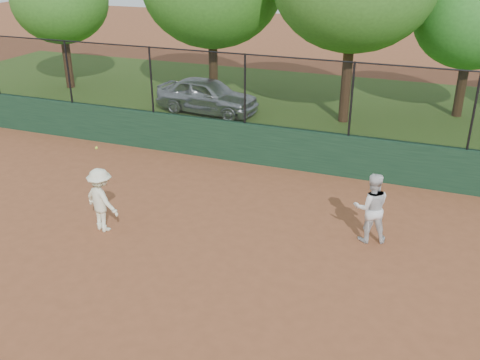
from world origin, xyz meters
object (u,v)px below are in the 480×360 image
(parked_car, at_px, (207,95))
(tree_0, at_px, (60,0))
(player_main, at_px, (101,200))
(tree_3, at_px, (473,19))
(player_second, at_px, (371,208))

(parked_car, height_order, tree_0, tree_0)
(player_main, bearing_deg, parked_car, 99.31)
(player_main, xyz_separation_m, tree_0, (-8.80, 10.45, 2.97))
(parked_car, height_order, tree_3, tree_3)
(player_main, xyz_separation_m, tree_3, (7.43, 12.05, 2.78))
(parked_car, xyz_separation_m, tree_3, (8.92, 2.92, 2.85))
(tree_3, bearing_deg, parked_car, -161.89)
(tree_0, relative_size, tree_3, 1.04)
(tree_3, bearing_deg, player_main, -121.64)
(parked_car, distance_m, player_main, 9.26)
(tree_0, bearing_deg, player_second, -31.21)
(player_second, height_order, player_main, player_main)
(tree_3, bearing_deg, tree_0, -174.35)
(player_second, distance_m, tree_0, 17.19)
(player_main, bearing_deg, player_second, 16.32)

